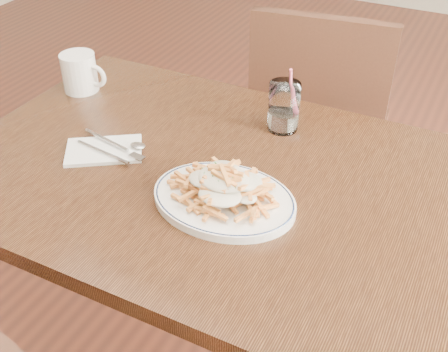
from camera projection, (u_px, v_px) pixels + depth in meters
The scene contains 8 objects.
table at pixel (215, 199), 1.30m from camera, with size 1.20×0.80×0.75m.
chair_far at pixel (319, 122), 1.88m from camera, with size 0.48×0.48×0.92m.
fries_plate at pixel (224, 199), 1.15m from camera, with size 0.37×0.35×0.02m.
loaded_fries at pixel (224, 183), 1.13m from camera, with size 0.23×0.20×0.06m.
napkin at pixel (104, 150), 1.31m from camera, with size 0.17×0.11×0.01m, color silver.
cutlery at pixel (105, 146), 1.31m from camera, with size 0.20×0.09×0.01m.
water_glass at pixel (284, 110), 1.37m from camera, with size 0.08×0.08×0.17m.
coffee_mug at pixel (80, 73), 1.54m from camera, with size 0.13×0.10×0.11m.
Camera 1 is at (0.48, -0.90, 1.48)m, focal length 45.00 mm.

